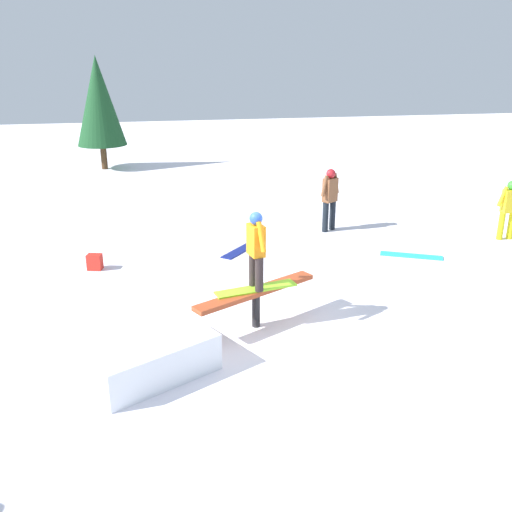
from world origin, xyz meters
The scene contains 10 objects.
ground_plane centered at (0.00, 0.00, 0.00)m, with size 60.00×60.00×0.00m, color white.
rail_feature centered at (0.00, 0.00, 0.58)m, with size 2.25×1.39×0.68m.
snow_kicker_ramp centered at (-1.91, -1.03, 0.28)m, with size 1.80×1.50×0.57m, color white.
main_rider_on_rail centered at (0.00, 0.00, 1.35)m, with size 1.45×0.71×1.35m.
bystander_brown centered at (2.92, 5.02, 0.91)m, with size 0.62×0.45×1.63m.
bystander_yellow centered at (7.02, 3.48, 0.83)m, with size 0.67×0.22×1.48m.
loose_snowboard_navy centered at (0.45, 3.96, 0.01)m, with size 1.51×0.28×0.02m, color navy.
loose_snowboard_cyan centered at (4.18, 2.75, 0.01)m, with size 1.39×0.28×0.02m, color #27C2D8.
backpack_on_snow centered at (-2.90, 3.29, 0.17)m, with size 0.30×0.22×0.34m, color red.
pine_tree_near centered at (-3.27, 14.51, 2.60)m, with size 1.88×1.88×4.27m.
Camera 1 is at (-1.69, -8.63, 4.49)m, focal length 40.00 mm.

